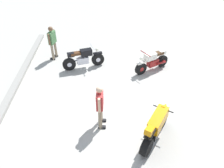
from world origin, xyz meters
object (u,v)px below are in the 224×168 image
Objects in this scene: motorcycle_black_cruiser at (83,58)px; person_in_red_shirt at (100,104)px; motorcycle_cream_vintage at (152,61)px; person_in_green_shirt at (52,41)px; motorcycle_orange_sportbike at (156,126)px.

motorcycle_black_cruiser is 1.21× the size of person_in_red_shirt.
motorcycle_cream_vintage is 5.16m from person_in_green_shirt.
motorcycle_cream_vintage is 3.36m from motorcycle_black_cruiser.
motorcycle_cream_vintage is 1.01× the size of person_in_green_shirt.
person_in_green_shirt is at bearing 130.35° from motorcycle_black_cruiser.
motorcycle_black_cruiser is at bearing 63.62° from motorcycle_orange_sportbike.
motorcycle_black_cruiser is at bearing 105.59° from person_in_red_shirt.
motorcycle_orange_sportbike is at bearing -18.29° from person_in_red_shirt.
person_in_red_shirt is 0.96× the size of person_in_green_shirt.
motorcycle_cream_vintage is 4.38m from person_in_red_shirt.
motorcycle_black_cruiser is 1.96m from person_in_green_shirt.
person_in_red_shirt is at bearing 132.90° from person_in_green_shirt.
person_in_green_shirt is at bearing -46.13° from motorcycle_cream_vintage.
person_in_green_shirt is (4.98, 2.43, 0.05)m from person_in_red_shirt.
motorcycle_orange_sportbike is at bearing -77.59° from motorcycle_black_cruiser.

